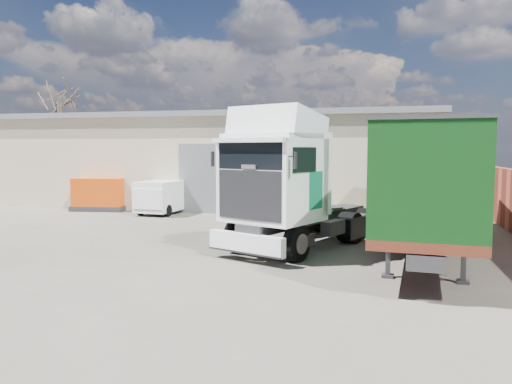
% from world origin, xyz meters
% --- Properties ---
extents(ground, '(120.00, 120.00, 0.00)m').
position_xyz_m(ground, '(0.00, 0.00, 0.00)').
color(ground, '#2B2823').
rests_on(ground, ground).
extents(warehouse, '(30.60, 12.60, 5.42)m').
position_xyz_m(warehouse, '(-6.00, 16.00, 2.66)').
color(warehouse, '#B9AB8E').
rests_on(warehouse, ground).
extents(bare_tree, '(4.00, 4.00, 9.60)m').
position_xyz_m(bare_tree, '(-18.00, 20.00, 7.92)').
color(bare_tree, '#382B21').
rests_on(bare_tree, ground).
extents(tractor_unit, '(5.14, 7.28, 4.66)m').
position_xyz_m(tractor_unit, '(3.28, 1.62, 1.96)').
color(tractor_unit, black).
rests_on(tractor_unit, ground).
extents(box_trailer, '(3.60, 12.35, 4.05)m').
position_xyz_m(box_trailer, '(7.65, 2.65, 2.47)').
color(box_trailer, '#2D2D30').
rests_on(box_trailer, ground).
extents(panel_van, '(2.03, 4.29, 1.70)m').
position_xyz_m(panel_van, '(-4.61, 9.62, 0.88)').
color(panel_van, black).
rests_on(panel_van, ground).
extents(orange_skip, '(3.03, 2.12, 1.77)m').
position_xyz_m(orange_skip, '(-8.52, 9.80, 0.77)').
color(orange_skip, '#2D2D30').
rests_on(orange_skip, ground).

